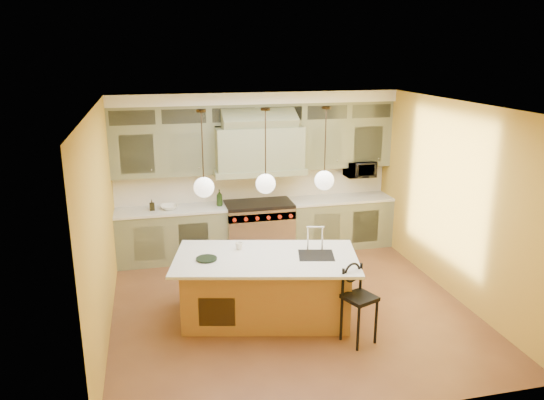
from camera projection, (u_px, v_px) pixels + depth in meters
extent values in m
plane|color=brown|center=(289.00, 306.00, 7.72)|extent=(5.00, 5.00, 0.00)
plane|color=white|center=(291.00, 105.00, 6.92)|extent=(5.00, 5.00, 0.00)
plane|color=gold|center=(254.00, 171.00, 9.66)|extent=(5.00, 0.00, 5.00)
plane|color=gold|center=(359.00, 287.00, 4.98)|extent=(5.00, 0.00, 5.00)
plane|color=gold|center=(101.00, 224.00, 6.77)|extent=(0.00, 5.00, 5.00)
plane|color=gold|center=(452.00, 199.00, 7.87)|extent=(0.00, 5.00, 5.00)
cube|color=gray|center=(172.00, 235.00, 9.29)|extent=(1.90, 0.65, 0.90)
cube|color=gray|center=(339.00, 223.00, 9.97)|extent=(1.90, 0.65, 0.90)
cube|color=silver|center=(171.00, 210.00, 9.16)|extent=(1.90, 0.68, 0.04)
cube|color=silver|center=(340.00, 199.00, 9.84)|extent=(1.90, 0.68, 0.04)
cube|color=beige|center=(255.00, 184.00, 9.71)|extent=(5.00, 0.04, 0.56)
cube|color=gray|center=(163.00, 151.00, 9.01)|extent=(1.75, 0.35, 0.85)
cube|color=gray|center=(343.00, 144.00, 9.72)|extent=(1.75, 0.35, 0.85)
cube|color=gray|center=(258.00, 148.00, 9.20)|extent=(1.50, 0.70, 0.75)
cube|color=gray|center=(258.00, 170.00, 9.31)|extent=(1.60, 0.76, 0.10)
cube|color=#333833|center=(256.00, 113.00, 9.20)|extent=(5.00, 0.35, 0.35)
cube|color=white|center=(256.00, 97.00, 9.11)|extent=(5.00, 0.47, 0.20)
cube|color=silver|center=(259.00, 229.00, 9.61)|extent=(1.20, 0.70, 0.90)
cube|color=black|center=(259.00, 204.00, 9.48)|extent=(1.20, 0.70, 0.06)
cube|color=silver|center=(262.00, 217.00, 9.22)|extent=(1.20, 0.06, 0.14)
cube|color=#AA6F3C|center=(266.00, 288.00, 7.28)|extent=(2.37, 1.51, 0.88)
cube|color=silver|center=(266.00, 258.00, 7.10)|extent=(2.67, 1.81, 0.04)
cube|color=black|center=(316.00, 257.00, 7.15)|extent=(0.55, 0.51, 0.05)
cylinder|color=black|center=(358.00, 329.00, 6.50)|extent=(0.04, 0.04, 0.59)
cylinder|color=black|center=(376.00, 322.00, 6.67)|extent=(0.04, 0.04, 0.59)
cylinder|color=black|center=(341.00, 319.00, 6.74)|extent=(0.04, 0.04, 0.59)
cylinder|color=black|center=(359.00, 312.00, 6.91)|extent=(0.04, 0.04, 0.59)
cube|color=black|center=(360.00, 298.00, 6.62)|extent=(0.47, 0.47, 0.05)
torus|color=black|center=(352.00, 273.00, 6.66)|extent=(0.26, 0.12, 0.26)
imported|color=black|center=(360.00, 169.00, 9.85)|extent=(0.54, 0.37, 0.30)
imported|color=#1C3314|center=(219.00, 198.00, 9.29)|extent=(0.11, 0.11, 0.29)
imported|color=black|center=(152.00, 205.00, 9.05)|extent=(0.09, 0.09, 0.19)
imported|color=white|center=(169.00, 207.00, 9.13)|extent=(0.30, 0.30, 0.07)
imported|color=white|center=(239.00, 246.00, 7.35)|extent=(0.11, 0.11, 0.10)
cylinder|color=#2D2319|center=(201.00, 111.00, 6.43)|extent=(0.12, 0.12, 0.03)
cylinder|color=#2D2319|center=(202.00, 147.00, 6.55)|extent=(0.02, 0.02, 0.93)
sphere|color=white|center=(204.00, 187.00, 6.70)|extent=(0.26, 0.26, 0.26)
cylinder|color=#2D2319|center=(265.00, 109.00, 6.61)|extent=(0.12, 0.12, 0.03)
cylinder|color=#2D2319|center=(265.00, 144.00, 6.73)|extent=(0.02, 0.02, 0.93)
sphere|color=white|center=(266.00, 184.00, 6.87)|extent=(0.26, 0.26, 0.26)
cylinder|color=#2D2319|center=(326.00, 108.00, 6.78)|extent=(0.12, 0.12, 0.03)
cylinder|color=#2D2319|center=(325.00, 142.00, 6.90)|extent=(0.02, 0.02, 0.93)
sphere|color=white|center=(324.00, 180.00, 7.05)|extent=(0.26, 0.26, 0.26)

